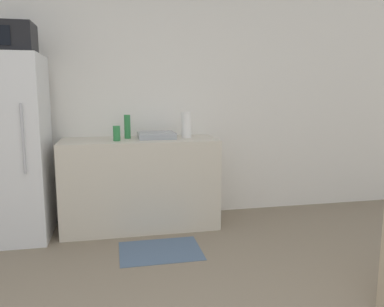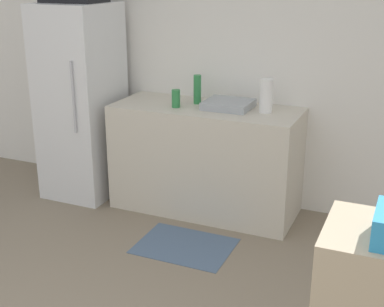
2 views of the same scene
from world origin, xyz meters
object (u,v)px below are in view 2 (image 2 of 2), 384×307
(bottle_short, at_px, (176,98))
(paper_towel_roll, at_px, (266,96))
(refrigerator, at_px, (81,102))
(bottle_tall, at_px, (197,89))

(bottle_short, distance_m, paper_towel_roll, 0.72)
(paper_towel_roll, bearing_deg, refrigerator, -175.98)
(refrigerator, xyz_separation_m, bottle_tall, (1.04, 0.16, 0.17))
(bottle_tall, relative_size, bottle_short, 1.65)
(refrigerator, height_order, paper_towel_roll, refrigerator)
(bottle_tall, distance_m, bottle_short, 0.22)
(refrigerator, distance_m, bottle_tall, 1.06)
(paper_towel_roll, bearing_deg, bottle_tall, 175.64)
(bottle_tall, xyz_separation_m, paper_towel_roll, (0.59, -0.05, 0.01))
(bottle_short, xyz_separation_m, paper_towel_roll, (0.70, 0.14, 0.06))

